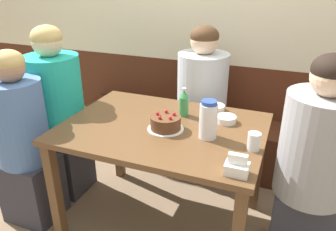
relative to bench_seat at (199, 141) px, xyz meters
name	(u,v)px	position (x,y,z in m)	size (l,w,h in m)	color
ground_plane	(164,221)	(0.00, -0.83, -0.21)	(12.00, 12.00, 0.00)	#846B51
back_wall	(212,17)	(0.00, 0.22, 1.04)	(4.80, 0.04, 2.50)	#4C2314
bench_seat	(199,141)	(0.00, 0.00, 0.00)	(2.24, 0.38, 0.43)	#472314
dining_table	(163,140)	(0.00, -0.83, 0.42)	(1.21, 0.88, 0.74)	brown
birthday_cake	(166,123)	(0.03, -0.87, 0.56)	(0.22, 0.22, 0.10)	white
water_pitcher	(208,120)	(0.29, -0.87, 0.63)	(0.10, 0.10, 0.22)	white
soju_bottle	(184,103)	(0.06, -0.64, 0.61)	(0.06, 0.06, 0.19)	#388E4C
napkin_holder	(237,167)	(0.51, -1.18, 0.56)	(0.11, 0.08, 0.11)	white
bowl_soup_white	(215,108)	(0.23, -0.48, 0.54)	(0.13, 0.13, 0.04)	white
bowl_rice_small	(226,119)	(0.34, -0.64, 0.54)	(0.12, 0.12, 0.04)	white
glass_water_tall	(254,142)	(0.55, -0.92, 0.57)	(0.07, 0.07, 0.10)	silver
person_teal_shirt	(202,104)	(0.04, -0.13, 0.41)	(0.39, 0.39, 1.24)	#33333D
person_pale_blue_shirt	(58,114)	(-0.86, -0.74, 0.42)	(0.38, 0.38, 1.27)	#33333D
person_grey_tee	(24,145)	(-0.86, -1.09, 0.35)	(0.34, 0.33, 1.18)	#33333D
person_dark_striped	(314,165)	(0.86, -0.77, 0.41)	(0.39, 0.39, 1.24)	#33333D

